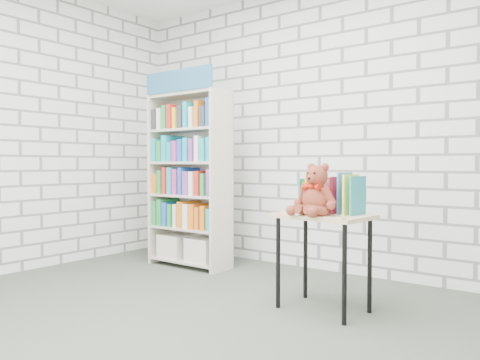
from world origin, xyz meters
The scene contains 6 objects.
ground centered at (0.00, 0.00, 0.00)m, with size 4.50×4.50×0.00m, color #3F473C.
room_shell centered at (0.00, 0.00, 1.78)m, with size 4.52×4.02×2.81m.
bookshelf centered at (-1.12, 1.36, 0.89)m, with size 0.87×0.34×1.95m.
display_table centered at (0.62, 0.86, 0.59)m, with size 0.67×0.50×0.68m.
table_books centered at (0.63, 0.97, 0.81)m, with size 0.46×0.24×0.26m.
teddy_bear centered at (0.61, 0.76, 0.83)m, with size 0.33×0.31×0.36m.
Camera 1 is at (2.12, -2.10, 1.03)m, focal length 35.00 mm.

